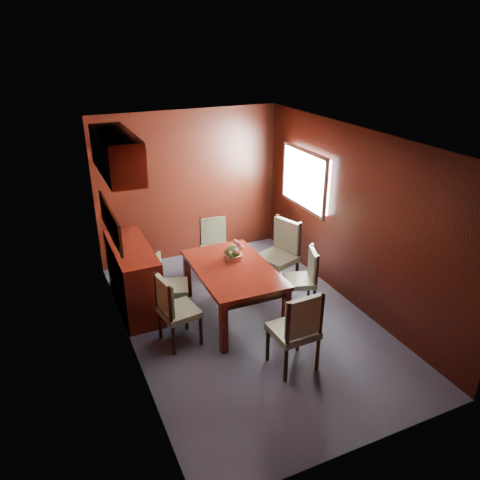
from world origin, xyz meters
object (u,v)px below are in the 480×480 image
sideboard (134,276)px  dining_table (233,274)px  chair_left_near (173,307)px  chair_right_near (305,276)px  flower_centerpiece (233,250)px  chair_head (297,327)px

sideboard → dining_table: sideboard is taller
chair_left_near → chair_right_near: size_ratio=1.07×
sideboard → flower_centerpiece: bearing=-23.9°
sideboard → chair_head: bearing=-57.3°
chair_right_near → dining_table: bearing=98.0°
dining_table → flower_centerpiece: 0.33m
dining_table → flower_centerpiece: (0.10, 0.22, 0.23)m
chair_left_near → chair_head: chair_head is taller
sideboard → chair_head: size_ratio=1.41×
sideboard → chair_right_near: (2.09, -0.97, 0.03)m
chair_left_near → flower_centerpiece: (0.99, 0.51, 0.32)m
chair_head → flower_centerpiece: chair_head is taller
chair_left_near → chair_head: size_ratio=0.92×
chair_left_near → sideboard: bearing=-176.1°
sideboard → chair_left_near: chair_left_near is taller
sideboard → chair_left_near: 1.08m
dining_table → sideboard: bearing=147.1°
chair_left_near → chair_right_near: (1.85, 0.08, -0.03)m
chair_head → sideboard: bearing=120.6°
dining_table → flower_centerpiece: size_ratio=5.78×
dining_table → flower_centerpiece: bearing=66.5°
dining_table → chair_right_near: chair_right_near is taller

